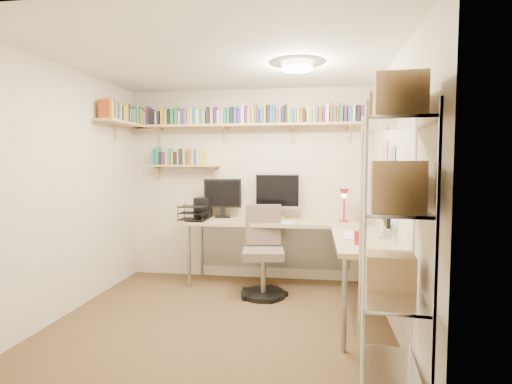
% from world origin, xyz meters
% --- Properties ---
extents(ground, '(3.20, 3.20, 0.00)m').
position_xyz_m(ground, '(0.00, 0.00, 0.00)').
color(ground, '#432E1C').
rests_on(ground, ground).
extents(room_shell, '(3.24, 3.04, 2.52)m').
position_xyz_m(room_shell, '(0.00, 0.00, 1.55)').
color(room_shell, beige).
rests_on(room_shell, ground).
extents(wall_shelves, '(3.12, 1.09, 0.80)m').
position_xyz_m(wall_shelves, '(-0.40, 1.29, 2.03)').
color(wall_shelves, tan).
rests_on(wall_shelves, ground).
extents(corner_desk, '(2.51, 2.12, 1.42)m').
position_xyz_m(corner_desk, '(0.50, 0.94, 0.81)').
color(corner_desk, tan).
rests_on(corner_desk, ground).
extents(office_chair, '(0.55, 0.55, 1.04)m').
position_xyz_m(office_chair, '(0.30, 0.80, 0.44)').
color(office_chair, black).
rests_on(office_chair, ground).
extents(wire_rack, '(0.47, 0.84, 2.03)m').
position_xyz_m(wire_rack, '(1.38, -1.09, 1.38)').
color(wire_rack, silver).
rests_on(wire_rack, ground).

